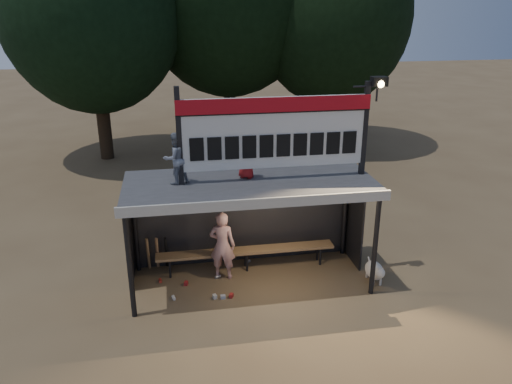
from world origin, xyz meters
TOP-DOWN VIEW (x-y plane):
  - ground at (0.00, 0.00)m, footprint 80.00×80.00m
  - player at (-0.56, 0.27)m, footprint 0.65×0.53m
  - child_a at (-1.44, 0.06)m, footprint 0.62×0.56m
  - child_b at (-0.04, 0.16)m, footprint 0.51×0.47m
  - dugout_shelter at (0.00, 0.24)m, footprint 5.10×2.08m
  - scoreboard_assembly at (0.56, -0.01)m, footprint 4.10×0.27m
  - bench at (0.00, 0.55)m, footprint 4.00×0.35m
  - tree_left at (-4.00, 10.00)m, footprint 6.46×6.46m
  - tree_right at (5.00, 10.50)m, footprint 6.08×6.08m
  - dog at (2.63, -0.51)m, footprint 0.36×0.81m
  - bats at (-1.96, 0.82)m, footprint 0.47×0.33m
  - litter at (-0.93, -0.11)m, footprint 2.11×1.48m

SIDE VIEW (x-z plane):
  - ground at x=0.00m, z-range 0.00..0.00m
  - litter at x=-0.93m, z-range 0.00..0.08m
  - dog at x=2.63m, z-range 0.03..0.53m
  - bats at x=-1.96m, z-range 0.01..0.85m
  - bench at x=0.00m, z-range 0.19..0.67m
  - player at x=-0.56m, z-range 0.00..1.54m
  - dugout_shelter at x=0.00m, z-range 0.69..3.01m
  - child_b at x=-0.04m, z-range 2.32..3.19m
  - child_a at x=-1.44m, z-range 2.32..3.34m
  - scoreboard_assembly at x=0.56m, z-range 2.33..4.32m
  - tree_right at x=5.00m, z-range 0.83..9.55m
  - tree_left at x=-4.00m, z-range 0.88..10.15m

